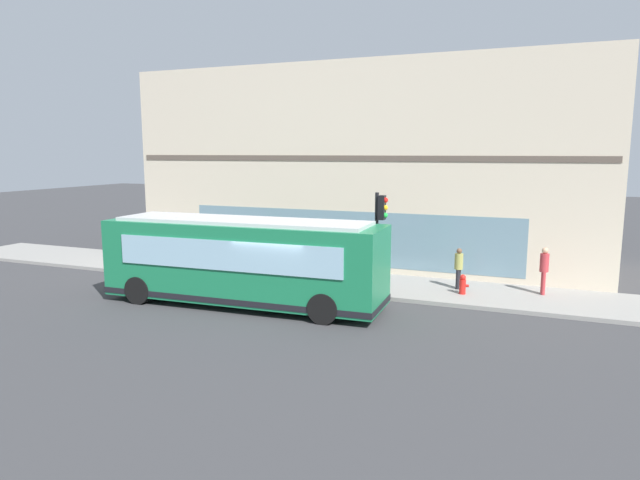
% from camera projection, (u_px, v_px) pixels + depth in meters
% --- Properties ---
extents(ground, '(120.00, 120.00, 0.00)m').
position_uv_depth(ground, '(282.00, 311.00, 19.04)').
color(ground, '#38383A').
extents(sidewalk_curb, '(3.82, 40.00, 0.15)m').
position_uv_depth(sidewalk_curb, '(329.00, 281.00, 23.15)').
color(sidewalk_curb, gray).
rests_on(sidewalk_curb, ground).
extents(building_corner, '(7.47, 21.73, 9.28)m').
position_uv_depth(building_corner, '(371.00, 167.00, 27.58)').
color(building_corner, beige).
rests_on(building_corner, ground).
extents(city_bus_nearside, '(2.94, 10.13, 3.07)m').
position_uv_depth(city_bus_nearside, '(243.00, 262.00, 19.56)').
color(city_bus_nearside, '#197247').
rests_on(city_bus_nearside, ground).
extents(traffic_light_near_corner, '(0.32, 0.49, 3.75)m').
position_uv_depth(traffic_light_near_corner, '(380.00, 223.00, 20.53)').
color(traffic_light_near_corner, black).
rests_on(traffic_light_near_corner, sidewalk_curb).
extents(fire_hydrant, '(0.35, 0.35, 0.74)m').
position_uv_depth(fire_hydrant, '(463.00, 284.00, 20.64)').
color(fire_hydrant, red).
rests_on(fire_hydrant, sidewalk_curb).
extents(pedestrian_near_hydrant, '(0.32, 0.32, 1.59)m').
position_uv_depth(pedestrian_near_hydrant, '(459.00, 266.00, 21.36)').
color(pedestrian_near_hydrant, black).
rests_on(pedestrian_near_hydrant, sidewalk_curb).
extents(pedestrian_walking_along_curb, '(0.32, 0.32, 1.65)m').
position_uv_depth(pedestrian_walking_along_curb, '(293.00, 249.00, 24.80)').
color(pedestrian_walking_along_curb, '#3359A5').
rests_on(pedestrian_walking_along_curb, sidewalk_curb).
extents(pedestrian_near_building_entrance, '(0.32, 0.32, 1.76)m').
position_uv_depth(pedestrian_near_building_entrance, '(544.00, 267.00, 20.50)').
color(pedestrian_near_building_entrance, '#B23338').
rests_on(pedestrian_near_building_entrance, sidewalk_curb).
extents(newspaper_vending_box, '(0.44, 0.42, 0.90)m').
position_uv_depth(newspaper_vending_box, '(290.00, 270.00, 22.66)').
color(newspaper_vending_box, '#BF3F19').
rests_on(newspaper_vending_box, sidewalk_curb).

